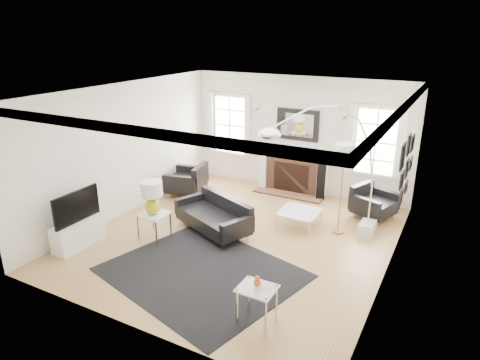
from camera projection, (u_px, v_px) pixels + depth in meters
The scene contains 25 objects.
floor at pixel (239, 237), 8.29m from camera, with size 6.00×6.00×0.00m, color olive.
back_wall at pixel (298, 135), 10.31m from camera, with size 5.50×0.04×2.80m, color white.
front_wall at pixel (124, 234), 5.33m from camera, with size 5.50×0.04×2.80m, color white.
left_wall at pixel (125, 150), 9.05m from camera, with size 0.04×6.00×2.80m, color white.
right_wall at pixel (395, 195), 6.60m from camera, with size 0.04×6.00×2.80m, color white.
ceiling at pixel (239, 91), 7.35m from camera, with size 5.50×6.00×0.02m, color white.
crown_molding at pixel (239, 95), 7.37m from camera, with size 5.50×6.00×0.12m, color white.
fireplace at pixel (293, 171), 10.43m from camera, with size 1.70×0.69×1.11m.
mantel_mirror at pixel (297, 125), 10.19m from camera, with size 1.05×0.07×0.75m.
window_left at pixel (230, 125), 11.07m from camera, with size 1.24×0.15×1.62m.
window_right at pixel (376, 142), 9.42m from camera, with size 1.24×0.15×1.62m.
gallery_wall at pixel (406, 164), 7.64m from camera, with size 0.04×1.73×1.29m.
tv_unit at pixel (78, 230), 7.86m from camera, with size 0.35×1.00×1.09m.
area_rug at pixel (202, 272), 7.08m from camera, with size 2.95×2.46×0.01m, color black.
sofa at pixel (215, 217), 8.48m from camera, with size 1.84×1.34×0.55m.
armchair_left at pixel (189, 181), 10.30m from camera, with size 1.02×1.10×0.63m.
armchair_right at pixel (372, 203), 9.08m from camera, with size 0.99×1.05×0.57m.
coffee_table at pixel (299, 213), 8.62m from camera, with size 0.78×0.78×0.35m.
side_table_left at pixel (154, 219), 8.01m from camera, with size 0.51×0.51×0.56m.
nesting_table at pixel (257, 295), 5.75m from camera, with size 0.50×0.42×0.55m.
gourd_lamp at pixel (152, 195), 7.85m from camera, with size 0.40×0.40×0.64m.
orange_vase at pixel (257, 282), 5.68m from camera, with size 0.10×0.10×0.17m.
arc_floor_lamp at pixel (323, 167), 7.78m from camera, with size 1.88×1.74×2.66m.
stick_floor_lamp at pixel (344, 156), 7.96m from camera, with size 0.37×0.37×1.81m.
speaker_tower at pixel (321, 179), 9.99m from camera, with size 0.20×0.20×0.99m, color black.
Camera 1 is at (3.54, -6.54, 3.83)m, focal length 32.00 mm.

